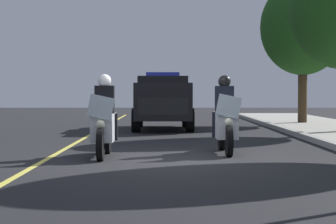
# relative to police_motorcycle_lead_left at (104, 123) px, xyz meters

# --- Properties ---
(ground_plane) EXTENTS (80.00, 80.00, 0.00)m
(ground_plane) POSITION_rel_police_motorcycle_lead_left_xyz_m (0.55, 1.33, -0.70)
(ground_plane) COLOR black
(lane_stripe_center) EXTENTS (48.00, 0.12, 0.01)m
(lane_stripe_center) POSITION_rel_police_motorcycle_lead_left_xyz_m (0.55, -1.10, -0.70)
(lane_stripe_center) COLOR #E0D14C
(lane_stripe_center) RESTS_ON ground
(police_motorcycle_lead_left) EXTENTS (2.14, 0.56, 1.72)m
(police_motorcycle_lead_left) POSITION_rel_police_motorcycle_lead_left_xyz_m (0.00, 0.00, 0.00)
(police_motorcycle_lead_left) COLOR black
(police_motorcycle_lead_left) RESTS_ON ground
(police_motorcycle_lead_right) EXTENTS (2.14, 0.56, 1.72)m
(police_motorcycle_lead_right) POSITION_rel_police_motorcycle_lead_left_xyz_m (-0.80, 2.58, 0.00)
(police_motorcycle_lead_right) COLOR black
(police_motorcycle_lead_right) RESTS_ON ground
(police_suv) EXTENTS (4.93, 2.12, 2.05)m
(police_suv) POSITION_rel_police_motorcycle_lead_left_xyz_m (-9.48, 1.15, 0.37)
(police_suv) COLOR black
(police_suv) RESTS_ON ground
(tree_behind_suv) EXTENTS (3.46, 3.46, 5.83)m
(tree_behind_suv) POSITION_rel_police_motorcycle_lead_left_xyz_m (-12.52, 6.83, 3.26)
(tree_behind_suv) COLOR #42301E
(tree_behind_suv) RESTS_ON sidewalk_strip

